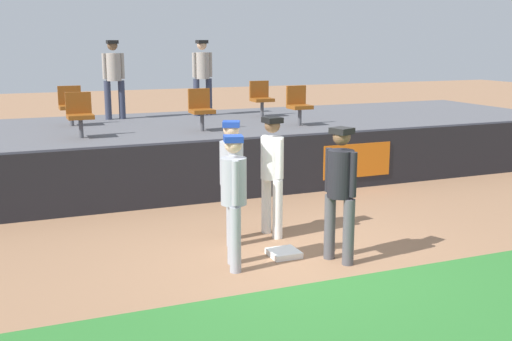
{
  "coord_description": "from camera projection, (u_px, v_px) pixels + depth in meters",
  "views": [
    {
      "loc": [
        -3.58,
        -7.12,
        2.88
      ],
      "look_at": [
        -0.18,
        1.19,
        1.0
      ],
      "focal_mm": 43.55,
      "sensor_mm": 36.0,
      "label": 1
    }
  ],
  "objects": [
    {
      "name": "player_runner_visitor",
      "position": [
        234.0,
        193.0,
        7.83
      ],
      "size": [
        0.4,
        0.47,
        1.73
      ],
      "rotation": [
        0.0,
        0.0,
        -1.82
      ],
      "color": "#9EA3AD",
      "rests_on": "ground_plane"
    },
    {
      "name": "seat_front_left",
      "position": [
        80.0,
        112.0,
        11.58
      ],
      "size": [
        0.47,
        0.44,
        0.84
      ],
      "color": "#4C4C51",
      "rests_on": "bleacher_platform"
    },
    {
      "name": "seat_back_right",
      "position": [
        261.0,
        97.0,
        14.85
      ],
      "size": [
        0.48,
        0.44,
        0.84
      ],
      "color": "#4C4C51",
      "rests_on": "bleacher_platform"
    },
    {
      "name": "bleacher_platform",
      "position": [
        181.0,
        149.0,
        13.64
      ],
      "size": [
        18.0,
        4.8,
        1.1
      ],
      "primitive_type": "cube",
      "color": "#59595E",
      "rests_on": "ground_plane"
    },
    {
      "name": "grass_foreground_strip",
      "position": [
        398.0,
        327.0,
        6.35
      ],
      "size": [
        18.0,
        2.8,
        0.01
      ],
      "primitive_type": "cube",
      "color": "#2D722D",
      "rests_on": "ground_plane"
    },
    {
      "name": "player_umpire",
      "position": [
        340.0,
        185.0,
        8.05
      ],
      "size": [
        0.44,
        0.48,
        1.8
      ],
      "rotation": [
        0.0,
        0.0,
        -1.22
      ],
      "color": "#4C4C51",
      "rests_on": "ground_plane"
    },
    {
      "name": "player_coach_visitor",
      "position": [
        232.0,
        173.0,
        8.84
      ],
      "size": [
        0.44,
        0.47,
        1.78
      ],
      "rotation": [
        0.0,
        0.0,
        -1.96
      ],
      "color": "#9EA3AD",
      "rests_on": "ground_plane"
    },
    {
      "name": "seat_front_right",
      "position": [
        298.0,
        103.0,
        13.27
      ],
      "size": [
        0.45,
        0.44,
        0.84
      ],
      "color": "#4C4C51",
      "rests_on": "bleacher_platform"
    },
    {
      "name": "seat_back_left",
      "position": [
        71.0,
        103.0,
        13.22
      ],
      "size": [
        0.48,
        0.44,
        0.84
      ],
      "color": "#4C4C51",
      "rests_on": "bleacher_platform"
    },
    {
      "name": "field_wall",
      "position": [
        220.0,
        170.0,
        11.32
      ],
      "size": [
        18.0,
        0.26,
        1.12
      ],
      "color": "black",
      "rests_on": "ground_plane"
    },
    {
      "name": "spectator_capped",
      "position": [
        202.0,
        72.0,
        14.9
      ],
      "size": [
        0.5,
        0.36,
        1.8
      ],
      "rotation": [
        0.0,
        0.0,
        3.19
      ],
      "color": "#33384C",
      "rests_on": "bleacher_platform"
    },
    {
      "name": "spectator_hooded",
      "position": [
        114.0,
        74.0,
        14.18
      ],
      "size": [
        0.5,
        0.35,
        1.8
      ],
      "rotation": [
        0.0,
        0.0,
        3.17
      ],
      "color": "#33384C",
      "rests_on": "bleacher_platform"
    },
    {
      "name": "seat_front_center",
      "position": [
        201.0,
        107.0,
        12.46
      ],
      "size": [
        0.45,
        0.44,
        0.84
      ],
      "color": "#4C4C51",
      "rests_on": "bleacher_platform"
    },
    {
      "name": "first_base",
      "position": [
        284.0,
        253.0,
        8.46
      ],
      "size": [
        0.4,
        0.4,
        0.08
      ],
      "primitive_type": "cube",
      "color": "white",
      "rests_on": "ground_plane"
    },
    {
      "name": "ground_plane",
      "position": [
        301.0,
        259.0,
        8.37
      ],
      "size": [
        60.0,
        60.0,
        0.0
      ],
      "primitive_type": "plane",
      "color": "#936B4C"
    },
    {
      "name": "player_fielder_home",
      "position": [
        272.0,
        168.0,
        9.17
      ],
      "size": [
        0.38,
        0.57,
        1.79
      ],
      "rotation": [
        0.0,
        0.0,
        -1.43
      ],
      "color": "white",
      "rests_on": "ground_plane"
    }
  ]
}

